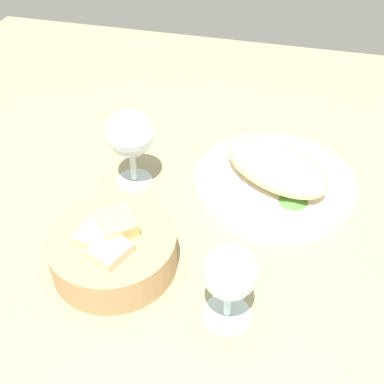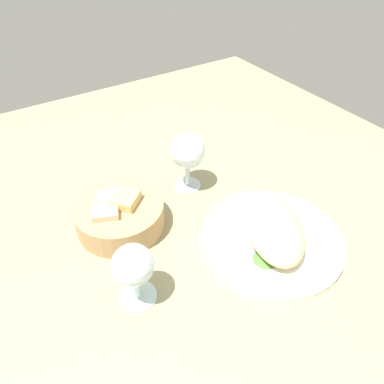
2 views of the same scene
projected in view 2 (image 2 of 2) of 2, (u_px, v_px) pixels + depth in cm
name	position (u px, v px, depth cm)	size (l,w,h in cm)	color
ground_plane	(178.00, 225.00, 75.20)	(140.00, 140.00, 2.00)	#979069
plate	(272.00, 239.00, 70.01)	(27.61, 27.61, 1.40)	white
omelette	(274.00, 228.00, 67.89)	(19.02, 10.76, 5.08)	#EECC87
lettuce_garnish	(265.00, 258.00, 64.91)	(4.72, 4.72, 1.12)	#4A8439
bread_basket	(119.00, 214.00, 71.79)	(17.96, 17.96, 7.65)	tan
wine_glass_near	(187.00, 152.00, 77.46)	(7.96, 7.96, 13.95)	silver
wine_glass_far	(133.00, 268.00, 55.63)	(6.89, 6.89, 12.23)	silver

